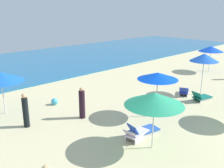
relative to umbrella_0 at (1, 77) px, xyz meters
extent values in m
cube|color=#206496|center=(7.79, 11.06, -2.02)|extent=(60.00, 15.03, 0.12)
cylinder|color=silver|center=(0.00, 0.00, -1.16)|extent=(0.05, 0.05, 1.83)
cone|color=blue|center=(0.00, 0.00, 0.00)|extent=(2.36, 2.36, 0.50)
cylinder|color=silver|center=(2.96, -7.72, -1.13)|extent=(0.05, 0.05, 1.89)
cone|color=#259869|center=(2.96, -7.72, 0.06)|extent=(2.37, 2.37, 0.51)
cube|color=silver|center=(3.12, -7.04, -1.96)|extent=(1.04, 0.16, 0.24)
cube|color=silver|center=(3.06, -6.56, -1.96)|extent=(1.04, 0.16, 0.24)
cube|color=silver|center=(3.09, -6.80, -1.81)|extent=(1.22, 0.71, 0.06)
cube|color=silver|center=(2.56, -6.86, -1.63)|extent=(0.44, 0.59, 0.38)
cube|color=silver|center=(3.54, -7.06, -1.98)|extent=(1.22, 0.28, 0.19)
cube|color=silver|center=(3.65, -6.52, -1.98)|extent=(1.22, 0.28, 0.19)
cube|color=blue|center=(3.59, -6.79, -1.86)|extent=(1.47, 0.91, 0.06)
cube|color=blue|center=(2.97, -6.67, -1.64)|extent=(0.42, 0.67, 0.46)
cylinder|color=silver|center=(5.68, -5.87, -1.06)|extent=(0.05, 0.05, 2.03)
cone|color=blue|center=(5.68, -5.87, 0.13)|extent=(2.10, 2.10, 0.35)
cylinder|color=silver|center=(17.10, -3.20, -1.16)|extent=(0.05, 0.05, 1.84)
cone|color=blue|center=(17.10, -3.20, 0.00)|extent=(2.14, 2.14, 0.48)
cylinder|color=silver|center=(10.73, -5.78, -0.96)|extent=(0.05, 0.05, 2.24)
cone|color=blue|center=(10.73, -5.78, 0.42)|extent=(1.84, 1.84, 0.51)
cube|color=silver|center=(9.99, -5.24, -1.98)|extent=(0.92, 0.50, 0.19)
cube|color=silver|center=(9.77, -4.82, -1.98)|extent=(0.92, 0.50, 0.19)
cube|color=#2D40AB|center=(9.88, -5.03, -1.86)|extent=(1.26, 1.02, 0.06)
cube|color=#2D40AB|center=(9.43, -5.26, -1.65)|extent=(0.48, 0.60, 0.44)
cube|color=silver|center=(9.63, -6.71, -1.98)|extent=(0.99, 0.28, 0.19)
cube|color=silver|center=(9.76, -6.16, -1.98)|extent=(0.99, 0.28, 0.19)
cube|color=#11695A|center=(9.70, -6.44, -1.86)|extent=(1.25, 0.91, 0.06)
cube|color=#11695A|center=(9.20, -6.31, -1.65)|extent=(0.46, 0.69, 0.44)
cylinder|color=black|center=(0.12, -2.32, -1.34)|extent=(0.36, 0.36, 1.47)
sphere|color=tan|center=(0.12, -2.32, -0.50)|extent=(0.24, 0.24, 0.24)
cylinder|color=black|center=(2.70, -3.35, -1.34)|extent=(0.44, 0.44, 1.47)
sphere|color=tan|center=(2.70, -3.35, -0.51)|extent=(0.21, 0.21, 0.21)
sphere|color=#3BA6D3|center=(2.66, -0.70, -1.88)|extent=(0.40, 0.40, 0.40)
camera|label=1|loc=(-4.64, -13.29, 3.45)|focal=40.69mm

